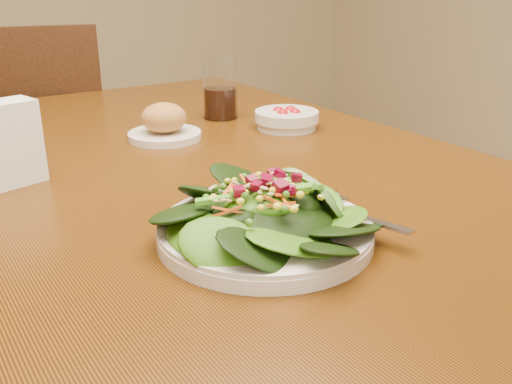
% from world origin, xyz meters
% --- Properties ---
extents(dining_table, '(0.90, 1.40, 0.75)m').
position_xyz_m(dining_table, '(0.00, 0.00, 0.65)').
color(dining_table, '#5B340A').
rests_on(dining_table, ground_plane).
extents(chair_far, '(0.52, 0.52, 0.92)m').
position_xyz_m(chair_far, '(-0.09, 0.88, 0.49)').
color(chair_far, '#3C1E0F').
rests_on(chair_far, ground_plane).
extents(salad_plate, '(0.27, 0.26, 0.08)m').
position_xyz_m(salad_plate, '(-0.07, -0.32, 0.78)').
color(salad_plate, white).
rests_on(salad_plate, dining_table).
extents(bread_plate, '(0.14, 0.14, 0.07)m').
position_xyz_m(bread_plate, '(0.01, 0.15, 0.78)').
color(bread_plate, white).
rests_on(bread_plate, dining_table).
extents(tomato_bowl, '(0.13, 0.13, 0.04)m').
position_xyz_m(tomato_bowl, '(0.26, 0.09, 0.77)').
color(tomato_bowl, white).
rests_on(tomato_bowl, dining_table).
extents(drinking_glass, '(0.08, 0.08, 0.13)m').
position_xyz_m(drinking_glass, '(0.19, 0.24, 0.81)').
color(drinking_glass, silver).
rests_on(drinking_glass, dining_table).
extents(napkin_holder, '(0.11, 0.08, 0.13)m').
position_xyz_m(napkin_holder, '(-0.29, 0.06, 0.82)').
color(napkin_holder, white).
rests_on(napkin_holder, dining_table).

